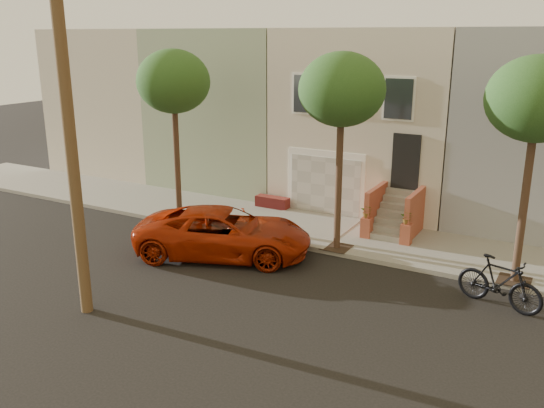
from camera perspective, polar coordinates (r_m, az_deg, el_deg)
The scene contains 8 objects.
ground at distance 16.48m, azimuth -2.25°, elevation -8.39°, with size 90.00×90.00×0.00m, color black.
sidewalk at distance 20.87m, azimuth 5.42°, elevation -2.78°, with size 40.00×3.70×0.15m, color gray.
house_row at distance 25.39m, azimuth 11.06°, elevation 8.73°, with size 33.10×11.70×7.00m.
tree_left at distance 21.39m, azimuth -9.74°, elevation 11.76°, with size 2.70×2.57×6.30m.
tree_mid at distance 18.07m, azimuth 6.91°, elevation 11.05°, with size 2.70×2.57×6.30m.
tree_right at distance 16.78m, azimuth 24.77°, elevation 9.27°, with size 2.70×2.57×6.30m.
pickup_truck at distance 18.64m, azimuth -4.78°, elevation -2.85°, with size 2.58×5.60×1.56m, color #981F05.
motorcycle at distance 16.31m, azimuth 21.59°, elevation -7.24°, with size 0.65×2.29×1.37m, color black.
Camera 1 is at (7.84, -12.74, 6.92)m, focal length 38.07 mm.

